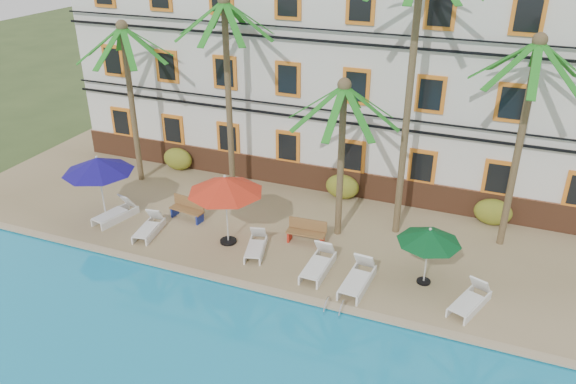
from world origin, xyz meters
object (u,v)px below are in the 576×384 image
at_px(palm_b, 227,74).
at_px(palm_c, 342,136).
at_px(lounger_d, 318,264).
at_px(bench_right, 306,231).
at_px(lounger_e, 358,278).
at_px(lounger_f, 470,300).
at_px(palm_e, 525,117).
at_px(pool_ladder, 334,309).
at_px(umbrella_red, 225,185).
at_px(lounger_a, 116,213).
at_px(bench_left, 188,208).
at_px(palm_a, 129,81).
at_px(umbrella_green, 429,236).
at_px(lounger_c, 256,246).
at_px(lounger_b, 149,227).
at_px(palm_d, 412,68).
at_px(umbrella_blue, 98,165).

relative_size(palm_b, palm_c, 1.38).
bearing_deg(lounger_d, bench_right, 122.23).
relative_size(lounger_e, lounger_f, 1.06).
height_order(palm_e, lounger_f, palm_e).
height_order(palm_e, pool_ladder, palm_e).
relative_size(palm_b, pool_ladder, 11.56).
relative_size(umbrella_red, bench_right, 1.87).
relative_size(palm_c, lounger_a, 3.07).
height_order(lounger_d, lounger_f, lounger_d).
relative_size(palm_b, lounger_e, 4.09).
bearing_deg(bench_left, palm_c, 10.53).
bearing_deg(palm_a, pool_ladder, -27.47).
bearing_deg(lounger_f, palm_a, 164.60).
relative_size(umbrella_green, lounger_c, 1.17).
relative_size(lounger_c, lounger_d, 0.91).
bearing_deg(bench_right, bench_left, -179.33).
height_order(lounger_a, lounger_c, lounger_a).
xyz_separation_m(palm_a, palm_b, (4.71, 0.31, 0.71)).
xyz_separation_m(palm_c, bench_right, (-0.93, -1.07, -3.62)).
bearing_deg(lounger_b, lounger_c, 3.98).
height_order(palm_c, lounger_c, palm_c).
distance_m(palm_b, lounger_a, 7.33).
height_order(umbrella_green, lounger_c, umbrella_green).
distance_m(lounger_c, pool_ladder, 4.33).
relative_size(lounger_c, pool_ladder, 2.48).
distance_m(umbrella_green, lounger_c, 6.35).
distance_m(palm_d, lounger_c, 8.48).
relative_size(palm_d, pool_ladder, 14.20).
relative_size(lounger_b, bench_left, 1.20).
bearing_deg(bench_right, lounger_b, -164.32).
bearing_deg(lounger_b, palm_c, 21.73).
height_order(palm_a, palm_e, palm_e).
xyz_separation_m(umbrella_red, lounger_a, (-5.12, -0.08, -2.14)).
bearing_deg(palm_b, palm_a, -176.26).
xyz_separation_m(palm_b, lounger_b, (-1.46, -4.42, -5.18)).
bearing_deg(umbrella_red, bench_left, 155.82).
distance_m(palm_e, bench_right, 8.74).
distance_m(palm_c, bench_right, 3.88).
distance_m(palm_b, umbrella_green, 10.53).
relative_size(palm_a, palm_e, 0.93).
distance_m(palm_e, umbrella_green, 5.39).
bearing_deg(palm_a, palm_e, 0.76).
bearing_deg(lounger_a, umbrella_blue, -163.16).
xyz_separation_m(lounger_a, bench_left, (2.73, 1.15, 0.17)).
xyz_separation_m(palm_a, bench_right, (9.22, -2.43, -4.28)).
bearing_deg(palm_b, lounger_e, -33.93).
height_order(palm_d, bench_left, palm_d).
bearing_deg(palm_c, umbrella_red, -149.28).
xyz_separation_m(palm_d, pool_ladder, (-0.79, -5.59, -6.56)).
height_order(lounger_c, lounger_f, lounger_f).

